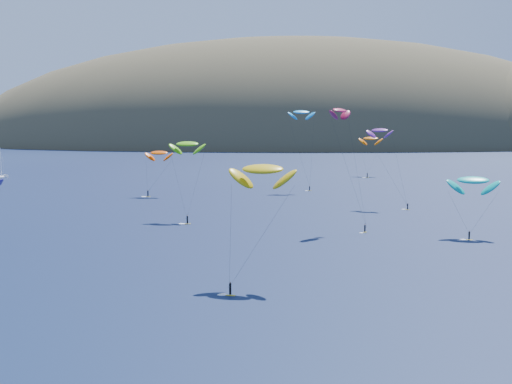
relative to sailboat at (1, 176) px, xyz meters
name	(u,v)px	position (x,y,z in m)	size (l,w,h in m)	color
ground	(211,371)	(103.42, -210.65, -0.98)	(2800.00, 2800.00, 0.00)	black
island	(315,156)	(142.82, 351.71, -11.72)	(730.00, 300.00, 210.00)	#3D3526
sailboat	(1,176)	(0.00, 0.00, 0.00)	(10.33, 9.65, 12.33)	white
kitesurfer_1	(159,153)	(72.87, -57.89, 12.30)	(8.84, 6.90, 15.67)	gold
kitesurfer_2	(263,169)	(107.61, -172.05, 15.89)	(10.42, 13.05, 19.61)	gold
kitesurfer_3	(187,144)	(87.98, -106.70, 17.00)	(8.74, 12.56, 20.38)	gold
kitesurfer_4	(301,112)	(117.56, -40.02, 24.97)	(8.86, 5.66, 28.37)	gold
kitesurfer_5	(473,180)	(150.13, -130.45, 10.60)	(10.79, 9.13, 14.37)	gold
kitesurfer_6	(380,130)	(137.61, -82.15, 19.81)	(11.28, 11.38, 22.86)	gold
kitesurfer_9	(340,111)	(123.37, -120.38, 24.92)	(9.01, 11.14, 27.90)	gold
kitesurfer_11	(371,138)	(148.21, 18.83, 14.40)	(10.23, 14.82, 18.03)	gold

